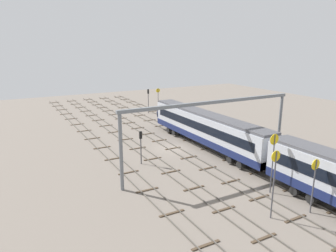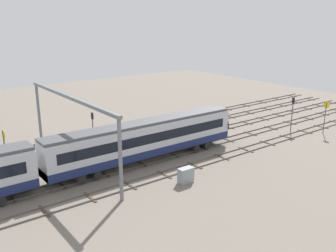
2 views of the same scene
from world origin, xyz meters
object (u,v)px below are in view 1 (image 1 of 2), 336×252
at_px(speed_sign_far_trackside, 158,96).
at_px(relay_cabinet, 243,135).
at_px(speed_sign_mid_trackside, 314,178).
at_px(overhead_gantry, 212,116).
at_px(train, 270,154).
at_px(signal_light_trackside_approach, 141,143).
at_px(speed_sign_near_foreground, 273,154).
at_px(signal_light_trackside_departure, 148,98).
at_px(speed_sign_distant_end, 274,176).

distance_m(speed_sign_far_trackside, relay_cabinet, 27.00).
distance_m(speed_sign_mid_trackside, relay_cabinet, 21.37).
xyz_separation_m(overhead_gantry, speed_sign_far_trackside, (34.06, -10.48, -3.26)).
xyz_separation_m(train, relay_cabinet, (11.91, -7.12, -1.86)).
xyz_separation_m(train, overhead_gantry, (4.75, 4.23, 3.68)).
height_order(speed_sign_mid_trackside, signal_light_trackside_approach, speed_sign_mid_trackside).
relative_size(speed_sign_mid_trackside, signal_light_trackside_approach, 1.19).
bearing_deg(speed_sign_near_foreground, train, -42.95).
bearing_deg(speed_sign_far_trackside, overhead_gantry, 162.89).
bearing_deg(relay_cabinet, speed_sign_far_trackside, 1.85).
bearing_deg(signal_light_trackside_approach, relay_cabinet, -84.85).
distance_m(overhead_gantry, speed_sign_near_foreground, 8.02).
xyz_separation_m(overhead_gantry, relay_cabinet, (7.17, -11.35, -5.54)).
bearing_deg(speed_sign_mid_trackside, speed_sign_near_foreground, 2.53).
distance_m(train, signal_light_trackside_departure, 36.23).
relative_size(overhead_gantry, relay_cabinet, 13.83).
relative_size(train, signal_light_trackside_approach, 12.33).
bearing_deg(train, overhead_gantry, 41.72).
distance_m(speed_sign_near_foreground, speed_sign_far_trackside, 42.45).
distance_m(overhead_gantry, speed_sign_far_trackside, 35.78).
distance_m(speed_sign_near_foreground, speed_sign_distant_end, 4.83).
xyz_separation_m(speed_sign_mid_trackside, signal_light_trackside_departure, (43.24, -4.93, 0.08)).
xyz_separation_m(signal_light_trackside_approach, relay_cabinet, (1.59, -17.61, -1.91)).
relative_size(speed_sign_mid_trackside, speed_sign_far_trackside, 1.04).
bearing_deg(signal_light_trackside_departure, overhead_gantry, 167.73).
bearing_deg(speed_sign_near_foreground, relay_cabinet, -33.39).
relative_size(speed_sign_mid_trackside, speed_sign_distant_end, 0.82).
height_order(overhead_gantry, relay_cabinet, overhead_gantry).
bearing_deg(speed_sign_mid_trackside, signal_light_trackside_departure, -6.50).
height_order(speed_sign_mid_trackside, speed_sign_distant_end, speed_sign_distant_end).
bearing_deg(overhead_gantry, speed_sign_far_trackside, -17.11).
xyz_separation_m(speed_sign_near_foreground, relay_cabinet, (14.63, -9.64, -3.16)).
bearing_deg(signal_light_trackside_approach, speed_sign_far_trackside, -30.45).
bearing_deg(relay_cabinet, speed_sign_mid_trackside, 153.58).
distance_m(speed_sign_mid_trackside, speed_sign_far_trackside, 46.70).
relative_size(train, signal_light_trackside_departure, 9.94).
distance_m(speed_sign_near_foreground, speed_sign_mid_trackside, 4.45).
height_order(overhead_gantry, speed_sign_distant_end, overhead_gantry).
bearing_deg(signal_light_trackside_approach, signal_light_trackside_departure, -26.89).
relative_size(speed_sign_far_trackside, speed_sign_distant_end, 0.79).
bearing_deg(overhead_gantry, speed_sign_distant_end, 170.88).
bearing_deg(relay_cabinet, speed_sign_near_foreground, 146.61).
height_order(speed_sign_far_trackside, signal_light_trackside_departure, signal_light_trackside_departure).
relative_size(speed_sign_near_foreground, speed_sign_far_trackside, 1.27).
relative_size(train, speed_sign_mid_trackside, 10.33).
relative_size(overhead_gantry, speed_sign_far_trackside, 4.72).
xyz_separation_m(overhead_gantry, signal_light_trackside_departure, (31.39, -6.83, -3.05)).
height_order(speed_sign_mid_trackside, relay_cabinet, speed_sign_mid_trackside).
relative_size(train, speed_sign_distant_end, 8.50).
relative_size(train, speed_sign_far_trackside, 10.74).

